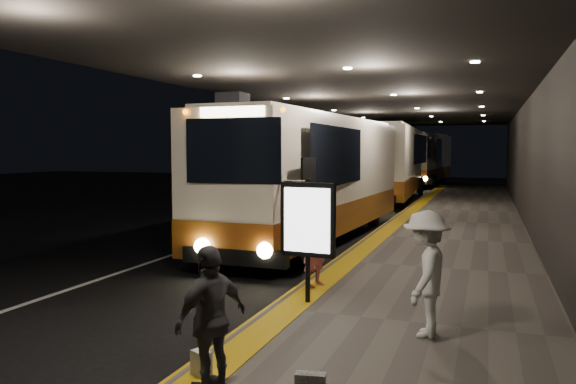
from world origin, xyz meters
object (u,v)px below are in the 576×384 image
Objects in this scene: stanchion_post at (317,252)px; info_sign at (308,222)px; passenger_waiting_white at (426,273)px; bag_plain at (201,364)px; passenger_waiting_grey at (211,319)px; coach_main at (314,183)px; coach_third at (424,161)px; coach_second at (391,166)px; passenger_boarding at (316,243)px.

info_sign is at bearing -79.71° from stanchion_post.
info_sign is 1.60m from stanchion_post.
passenger_waiting_white reaches higher than bag_plain.
passenger_waiting_grey is at bearing -46.16° from bag_plain.
coach_main is at bearing 100.06° from bag_plain.
coach_third reaches higher than passenger_waiting_white.
coach_second is at bearing 94.49° from bag_plain.
passenger_waiting_grey is at bearing -31.06° from passenger_waiting_white.
coach_main is 9.12m from passenger_waiting_white.
coach_third is 7.82× the size of passenger_waiting_grey.
passenger_boarding is (1.85, -6.00, -0.73)m from coach_main.
coach_main is 6.68× the size of passenger_waiting_white.
info_sign is at bearing -87.19° from coach_second.
passenger_waiting_white is 3.31m from stanchion_post.
passenger_boarding is at bearing -83.31° from coach_third.
passenger_waiting_white is (3.92, -36.66, -0.81)m from coach_third.
coach_main reaches higher than passenger_waiting_white.
info_sign is at bearing -110.96° from passenger_waiting_white.
coach_third is at bearing -168.21° from passenger_waiting_white.
coach_second is at bearing -152.36° from passenger_waiting_grey.
bag_plain is (1.85, -10.43, -1.42)m from coach_main.
passenger_boarding reaches higher than bag_plain.
passenger_boarding is at bearing -87.44° from coach_second.
info_sign is (-0.09, 3.61, 0.58)m from passenger_waiting_grey.
coach_third is 39.31m from passenger_waiting_grey.
passenger_waiting_grey is 1.31× the size of stanchion_post.
coach_main is at bearing -86.43° from coach_third.
coach_second reaches higher than passenger_waiting_white.
passenger_boarding is 1.25m from info_sign.
passenger_boarding is at bearing -69.85° from coach_main.
passenger_boarding is 4.48m from bag_plain.
coach_third is 41.53× the size of bag_plain.
passenger_waiting_white is (2.22, -2.13, 0.03)m from passenger_boarding.
coach_second is 10.30× the size of stanchion_post.
coach_main is at bearing -146.18° from passenger_waiting_grey.
coach_main is at bearing 110.67° from info_sign.
passenger_waiting_grey reaches higher than stanchion_post.
passenger_boarding is 0.96× the size of passenger_waiting_white.
coach_main is 6.09m from stanchion_post.
passenger_waiting_white is 3.28m from bag_plain.
coach_main is 10.68m from bag_plain.
passenger_waiting_grey is at bearing -84.05° from info_sign.
coach_second is at bearing 100.30° from info_sign.
passenger_boarding is (1.95, -20.42, -0.86)m from coach_second.
coach_third is 7.08× the size of passenger_waiting_white.
bag_plain is at bearing -38.37° from passenger_waiting_white.
passenger_boarding is at bearing -79.26° from stanchion_post.
bag_plain is (1.95, -24.85, -1.54)m from coach_second.
passenger_waiting_white is 5.87× the size of bag_plain.
info_sign is at bearing -83.08° from coach_third.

